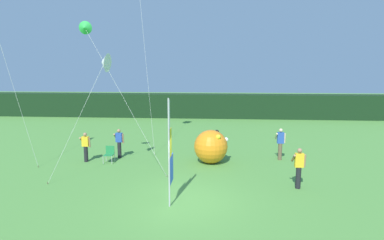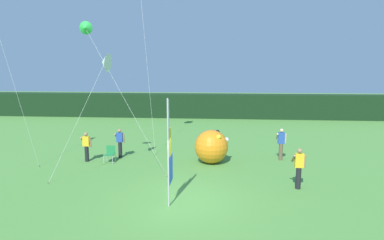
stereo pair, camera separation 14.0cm
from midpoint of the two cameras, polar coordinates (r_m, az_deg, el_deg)
name	(u,v)px [view 2 (the right image)]	position (r m, az deg, el deg)	size (l,w,h in m)	color
ground_plane	(182,202)	(12.72, -1.40, -14.31)	(120.00, 120.00, 0.00)	#518E3D
distant_treeline	(207,106)	(34.22, 2.80, 2.55)	(80.00, 2.40, 2.47)	black
banner_flag	(169,154)	(12.01, -3.68, -6.00)	(0.06, 1.03, 4.03)	#B7B7BC
person_near_banner	(120,142)	(18.88, -12.46, -3.90)	(0.55, 0.48, 1.68)	black
person_mid_field	(281,143)	(18.65, 15.74, -4.00)	(0.55, 0.48, 1.79)	brown
person_far_left	(86,146)	(18.60, -18.02, -4.42)	(0.55, 0.48, 1.63)	black
person_far_right	(299,167)	(14.44, 18.71, -7.96)	(0.55, 0.48, 1.76)	black
inflatable_balloon	(211,147)	(17.42, 3.68, -4.73)	(1.85, 1.82, 1.82)	orange
folding_chair	(110,153)	(18.22, -14.13, -5.68)	(0.51, 0.51, 0.89)	#BCBCC1
kite_white_delta_0	(105,63)	(15.85, -14.96, 9.79)	(2.43, 2.30, 5.81)	brown
kite_green_delta_3	(86,29)	(16.29, -18.07, 15.10)	(4.18, 0.67, 7.27)	brown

